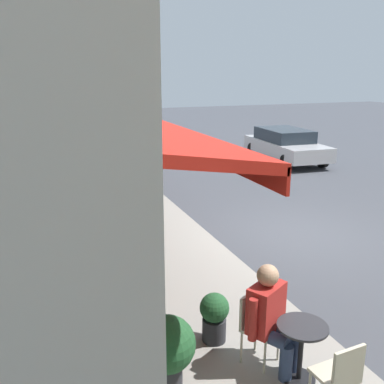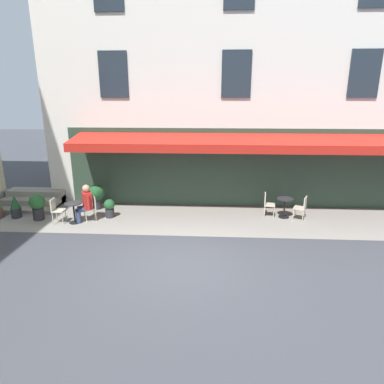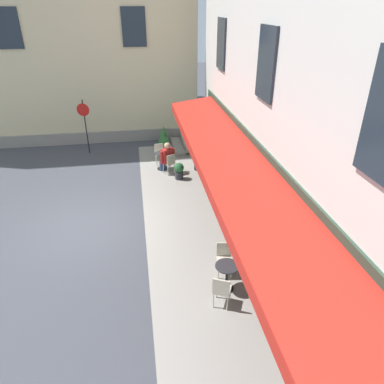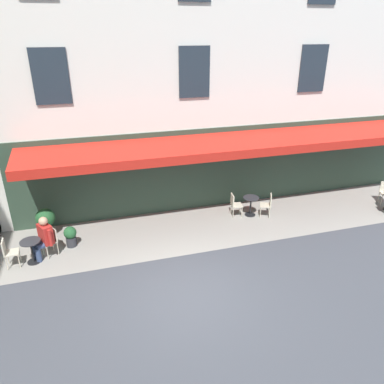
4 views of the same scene
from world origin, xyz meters
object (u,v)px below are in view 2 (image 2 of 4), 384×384
object	(u,v)px
cafe_chair_cream_under_awning	(302,206)
potted_plant_under_sign	(37,205)
potted_plant_by_steps	(15,207)
seated_patron_in_red	(85,202)
cafe_chair_cream_corner_right	(92,206)
potted_plant_entrance_left	(109,208)
cafe_chair_cream_facing_street	(267,203)
cafe_table_streetside	(285,205)
potted_plant_mid_terrace	(97,194)
cafe_table_mid_terrace	(74,210)
cafe_chair_cream_corner_left	(56,208)

from	to	relation	value
cafe_chair_cream_under_awning	potted_plant_under_sign	bearing A→B (deg)	2.79
cafe_chair_cream_under_awning	potted_plant_by_steps	distance (m)	10.66
potted_plant_by_steps	potted_plant_under_sign	bearing A→B (deg)	171.46
seated_patron_in_red	cafe_chair_cream_under_awning	bearing A→B (deg)	-176.20
cafe_chair_cream_corner_right	potted_plant_entrance_left	distance (m)	0.66
cafe_chair_cream_facing_street	seated_patron_in_red	xyz separation A→B (m)	(6.69, 0.88, 0.18)
cafe_table_streetside	seated_patron_in_red	distance (m)	7.36
cafe_chair_cream_corner_right	potted_plant_mid_terrace	bearing A→B (deg)	-79.08
cafe_chair_cream_corner_right	potted_plant_under_sign	bearing A→B (deg)	1.56
cafe_chair_cream_facing_street	cafe_table_mid_terrace	bearing A→B (deg)	8.72
cafe_chair_cream_facing_street	potted_plant_mid_terrace	world-z (taller)	potted_plant_mid_terrace
cafe_chair_cream_corner_right	seated_patron_in_red	xyz separation A→B (m)	(0.19, 0.11, 0.18)
cafe_chair_cream_facing_street	potted_plant_by_steps	distance (m)	9.48
cafe_table_streetside	potted_plant_entrance_left	world-z (taller)	cafe_table_streetside
potted_plant_under_sign	cafe_chair_cream_facing_street	bearing A→B (deg)	-174.44
potted_plant_by_steps	potted_plant_entrance_left	distance (m)	3.52
seated_patron_in_red	potted_plant_under_sign	bearing A→B (deg)	-1.58
cafe_chair_cream_facing_street	potted_plant_entrance_left	bearing A→B (deg)	4.36
cafe_chair_cream_corner_left	cafe_chair_cream_under_awning	xyz separation A→B (m)	(-8.88, -0.77, 0.00)
cafe_chair_cream_corner_left	seated_patron_in_red	world-z (taller)	seated_patron_in_red
potted_plant_entrance_left	potted_plant_under_sign	xyz separation A→B (m)	(2.57, 0.38, 0.17)
cafe_table_mid_terrace	cafe_chair_cream_facing_street	world-z (taller)	cafe_chair_cream_facing_street
cafe_chair_cream_corner_right	potted_plant_under_sign	xyz separation A→B (m)	(2.02, 0.06, 0.01)
cafe_chair_cream_corner_right	cafe_table_streetside	world-z (taller)	cafe_chair_cream_corner_right
potted_plant_entrance_left	potted_plant_mid_terrace	bearing A→B (deg)	-49.56
cafe_table_mid_terrace	cafe_chair_cream_facing_street	size ratio (longest dim) A/B	0.82
seated_patron_in_red	potted_plant_mid_terrace	distance (m)	1.36
potted_plant_mid_terrace	potted_plant_entrance_left	size ratio (longest dim) A/B	1.43
cafe_chair_cream_corner_left	cafe_chair_cream_corner_right	world-z (taller)	same
cafe_chair_cream_corner_right	potted_plant_under_sign	world-z (taller)	potted_plant_under_sign
potted_plant_under_sign	cafe_table_mid_terrace	bearing A→B (deg)	170.27
seated_patron_in_red	potted_plant_entrance_left	size ratio (longest dim) A/B	1.93
cafe_chair_cream_corner_right	potted_plant_by_steps	distance (m)	2.96
potted_plant_by_steps	cafe_chair_cream_corner_right	bearing A→B (deg)	178.35
cafe_table_streetside	cafe_chair_cream_facing_street	size ratio (longest dim) A/B	0.82
cafe_chair_cream_facing_street	cafe_chair_cream_corner_right	bearing A→B (deg)	6.80
cafe_chair_cream_corner_right	potted_plant_entrance_left	xyz separation A→B (m)	(-0.55, -0.32, -0.16)
cafe_chair_cream_facing_street	seated_patron_in_red	bearing A→B (deg)	7.50
seated_patron_in_red	potted_plant_under_sign	xyz separation A→B (m)	(1.83, -0.05, -0.17)
cafe_table_streetside	cafe_chair_cream_facing_street	distance (m)	0.63
seated_patron_in_red	potted_plant_by_steps	world-z (taller)	seated_patron_in_red
cafe_chair_cream_corner_left	potted_plant_mid_terrace	xyz separation A→B (m)	(-0.94, -1.60, 0.07)
cafe_chair_cream_under_awning	potted_plant_by_steps	bearing A→B (deg)	1.79
cafe_chair_cream_under_awning	potted_plant_entrance_left	distance (m)	7.15
cafe_table_mid_terrace	seated_patron_in_red	world-z (taller)	seated_patron_in_red
cafe_table_mid_terrace	potted_plant_under_sign	bearing A→B (deg)	-9.73
cafe_chair_cream_under_awning	cafe_table_mid_terrace	bearing A→B (deg)	5.03
cafe_chair_cream_corner_left	potted_plant_under_sign	size ratio (longest dim) A/B	0.94
cafe_table_mid_terrace	cafe_table_streetside	bearing A→B (deg)	-172.61
seated_patron_in_red	potted_plant_entrance_left	distance (m)	0.92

